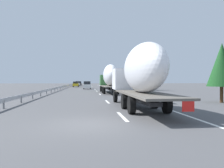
{
  "coord_description": "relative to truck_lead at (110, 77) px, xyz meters",
  "views": [
    {
      "loc": [
        -9.64,
        0.17,
        1.97
      ],
      "look_at": [
        20.36,
        -3.44,
        1.54
      ],
      "focal_mm": 34.14,
      "sensor_mm": 36.0,
      "label": 1
    }
  ],
  "objects": [
    {
      "name": "tree_1",
      "position": [
        24.14,
        -9.71,
        2.01
      ],
      "size": [
        2.95,
        2.95,
        7.54
      ],
      "color": "#472D19",
      "rests_on": "ground_plane"
    },
    {
      "name": "lane_stripe_2",
      "position": [
        -3.39,
        1.8,
        -2.58
      ],
      "size": [
        3.2,
        0.2,
        0.01
      ],
      "primitive_type": "cube",
      "color": "white",
      "rests_on": "ground_plane"
    },
    {
      "name": "truck_lead",
      "position": [
        0.0,
        0.0,
        0.0
      ],
      "size": [
        13.9,
        2.55,
        4.61
      ],
      "color": "#387038",
      "rests_on": "ground_plane"
    },
    {
      "name": "ground_plane",
      "position": [
        14.92,
        3.6,
        -2.58
      ],
      "size": [
        260.0,
        260.0,
        0.0
      ],
      "primitive_type": "plane",
      "color": "#4C4C4F"
    },
    {
      "name": "car_silver_hatch",
      "position": [
        52.35,
        7.19,
        -1.63
      ],
      "size": [
        4.29,
        1.74,
        1.9
      ],
      "color": "#ADB2B7",
      "rests_on": "ground_plane"
    },
    {
      "name": "tree_0",
      "position": [
        11.9,
        -8.76,
        1.65
      ],
      "size": [
        2.62,
        2.62,
        7.05
      ],
      "color": "#472D19",
      "rests_on": "ground_plane"
    },
    {
      "name": "tree_3",
      "position": [
        -16.73,
        -8.44,
        0.85
      ],
      "size": [
        2.6,
        2.6,
        5.42
      ],
      "color": "#472D19",
      "rests_on": "ground_plane"
    },
    {
      "name": "lane_stripe_6",
      "position": [
        33.97,
        1.8,
        -2.58
      ],
      "size": [
        3.2,
        0.2,
        0.01
      ],
      "primitive_type": "cube",
      "color": "white",
      "rests_on": "ground_plane"
    },
    {
      "name": "lane_stripe_7",
      "position": [
        34.94,
        1.8,
        -2.58
      ],
      "size": [
        3.2,
        0.2,
        0.01
      ],
      "primitive_type": "cube",
      "color": "white",
      "rests_on": "ground_plane"
    },
    {
      "name": "truck_trailing",
      "position": [
        -19.8,
        -0.0,
        -0.05
      ],
      "size": [
        13.28,
        2.55,
        4.46
      ],
      "color": "silver",
      "rests_on": "ground_plane"
    },
    {
      "name": "lane_stripe_8",
      "position": [
        45.81,
        1.8,
        -2.58
      ],
      "size": [
        3.2,
        0.2,
        0.01
      ],
      "primitive_type": "cube",
      "color": "white",
      "rests_on": "ground_plane"
    },
    {
      "name": "car_white_van",
      "position": [
        17.67,
        3.61,
        -1.63
      ],
      "size": [
        4.12,
        1.83,
        1.9
      ],
      "color": "white",
      "rests_on": "ground_plane"
    },
    {
      "name": "edge_line_right",
      "position": [
        19.92,
        -1.9,
        -2.58
      ],
      "size": [
        110.0,
        0.2,
        0.01
      ],
      "primitive_type": "cube",
      "color": "white",
      "rests_on": "ground_plane"
    },
    {
      "name": "lane_stripe_3",
      "position": [
        6.57,
        1.8,
        -2.58
      ],
      "size": [
        3.2,
        0.2,
        0.01
      ],
      "primitive_type": "cube",
      "color": "white",
      "rests_on": "ground_plane"
    },
    {
      "name": "guardrail_median",
      "position": [
        17.92,
        9.6,
        -2.01
      ],
      "size": [
        94.0,
        0.1,
        0.76
      ],
      "color": "#9EA0A5",
      "rests_on": "ground_plane"
    },
    {
      "name": "lane_stripe_0",
      "position": [
        -23.08,
        1.8,
        -2.58
      ],
      "size": [
        3.2,
        0.2,
        0.01
      ],
      "primitive_type": "cube",
      "color": "white",
      "rests_on": "ground_plane"
    },
    {
      "name": "lane_stripe_4",
      "position": [
        13.72,
        1.8,
        -2.58
      ],
      "size": [
        3.2,
        0.2,
        0.01
      ],
      "primitive_type": "cube",
      "color": "white",
      "rests_on": "ground_plane"
    },
    {
      "name": "lane_stripe_1",
      "position": [
        -14.68,
        1.8,
        -2.58
      ],
      "size": [
        3.2,
        0.2,
        0.01
      ],
      "primitive_type": "cube",
      "color": "white",
      "rests_on": "ground_plane"
    },
    {
      "name": "car_black_suv",
      "position": [
        61.79,
        6.93,
        -1.67
      ],
      "size": [
        4.1,
        1.89,
        1.8
      ],
      "color": "black",
      "rests_on": "ground_plane"
    },
    {
      "name": "lane_stripe_5",
      "position": [
        17.09,
        1.8,
        -2.58
      ],
      "size": [
        3.2,
        0.2,
        0.01
      ],
      "primitive_type": "cube",
      "color": "white",
      "rests_on": "ground_plane"
    },
    {
      "name": "tree_2",
      "position": [
        8.13,
        -8.19,
        1.85
      ],
      "size": [
        2.6,
        2.6,
        7.1
      ],
      "color": "#472D19",
      "rests_on": "ground_plane"
    },
    {
      "name": "road_sign",
      "position": [
        25.9,
        -3.1,
        -0.49
      ],
      "size": [
        0.1,
        0.9,
        3.02
      ],
      "color": "gray",
      "rests_on": "ground_plane"
    },
    {
      "name": "car_yellow_coupe",
      "position": [
        36.52,
        7.27,
        -1.67
      ],
      "size": [
        4.69,
        1.87,
        1.8
      ],
      "color": "gold",
      "rests_on": "ground_plane"
    }
  ]
}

